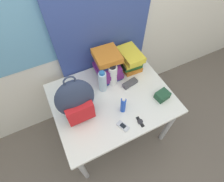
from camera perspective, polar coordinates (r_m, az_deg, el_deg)
name	(u,v)px	position (r m, az deg, el deg)	size (l,w,h in m)	color
ground_plane	(128,160)	(2.09, 5.41, -21.55)	(12.00, 12.00, 0.00)	#665B51
wall_back	(84,12)	(1.53, -9.22, 24.00)	(6.00, 0.06, 2.50)	silver
curtain_blue	(102,12)	(1.52, -3.23, 24.43)	(0.89, 0.04, 2.50)	#384C93
desk	(112,102)	(1.64, 0.00, -3.75)	(1.05, 0.83, 0.70)	silver
backpack	(76,100)	(1.35, -11.76, -3.03)	(0.30, 0.19, 0.47)	#2D3851
book_stack_left	(108,65)	(1.63, -1.42, 8.58)	(0.23, 0.29, 0.28)	navy
book_stack_center	(130,59)	(1.74, 5.79, 10.27)	(0.20, 0.28, 0.20)	orange
water_bottle	(103,81)	(1.54, -3.11, 3.14)	(0.07, 0.07, 0.24)	silver
sports_bottle	(113,75)	(1.58, 0.21, 5.21)	(0.08, 0.08, 0.23)	white
sunscreen_bottle	(123,105)	(1.43, 3.67, -4.58)	(0.04, 0.04, 0.19)	blue
cell_phone	(123,126)	(1.43, 3.59, -11.38)	(0.08, 0.11, 0.02)	#B7BCC6
sunglasses_case	(130,83)	(1.65, 5.90, 2.51)	(0.16, 0.08, 0.04)	#47474C
camera_pouch	(162,96)	(1.60, 16.11, -1.42)	(0.13, 0.11, 0.07)	#234C33
wristwatch	(140,122)	(1.47, 9.19, -9.86)	(0.04, 0.10, 0.01)	black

